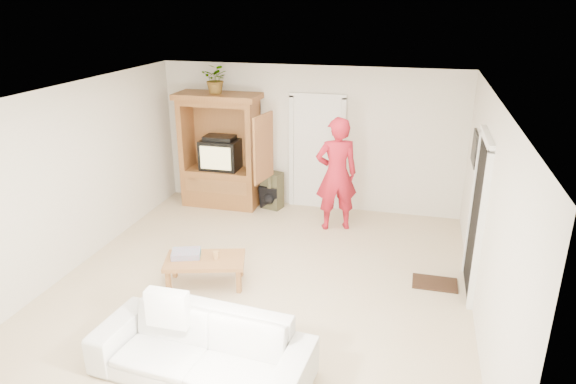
# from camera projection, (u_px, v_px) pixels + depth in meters

# --- Properties ---
(floor) EXTENTS (6.00, 6.00, 0.00)m
(floor) POSITION_uv_depth(u_px,v_px,m) (261.00, 284.00, 7.02)
(floor) COLOR tan
(floor) RESTS_ON ground
(ceiling) EXTENTS (6.00, 6.00, 0.00)m
(ceiling) POSITION_uv_depth(u_px,v_px,m) (258.00, 94.00, 6.11)
(ceiling) COLOR white
(ceiling) RESTS_ON floor
(wall_back) EXTENTS (5.50, 0.00, 5.50)m
(wall_back) POSITION_uv_depth(u_px,v_px,m) (309.00, 138.00, 9.29)
(wall_back) COLOR silver
(wall_back) RESTS_ON floor
(wall_front) EXTENTS (5.50, 0.00, 5.50)m
(wall_front) POSITION_uv_depth(u_px,v_px,m) (140.00, 333.00, 3.85)
(wall_front) COLOR silver
(wall_front) RESTS_ON floor
(wall_left) EXTENTS (0.00, 6.00, 6.00)m
(wall_left) POSITION_uv_depth(u_px,v_px,m) (73.00, 178.00, 7.21)
(wall_left) COLOR silver
(wall_left) RESTS_ON floor
(wall_right) EXTENTS (0.00, 6.00, 6.00)m
(wall_right) POSITION_uv_depth(u_px,v_px,m) (487.00, 217.00, 5.92)
(wall_right) COLOR silver
(wall_right) RESTS_ON floor
(armoire) EXTENTS (1.82, 1.14, 2.10)m
(armoire) POSITION_uv_depth(u_px,v_px,m) (222.00, 158.00, 9.49)
(armoire) COLOR brown
(armoire) RESTS_ON floor
(door_back) EXTENTS (0.85, 0.05, 2.04)m
(door_back) POSITION_uv_depth(u_px,v_px,m) (317.00, 154.00, 9.32)
(door_back) COLOR white
(door_back) RESTS_ON floor
(doorway_right) EXTENTS (0.05, 0.90, 2.04)m
(doorway_right) POSITION_uv_depth(u_px,v_px,m) (477.00, 219.00, 6.57)
(doorway_right) COLOR black
(doorway_right) RESTS_ON floor
(framed_picture) EXTENTS (0.03, 0.60, 0.48)m
(framed_picture) POSITION_uv_depth(u_px,v_px,m) (475.00, 148.00, 7.55)
(framed_picture) COLOR black
(framed_picture) RESTS_ON wall_right
(doormat) EXTENTS (0.60, 0.40, 0.02)m
(doormat) POSITION_uv_depth(u_px,v_px,m) (435.00, 283.00, 7.02)
(doormat) COLOR #382316
(doormat) RESTS_ON floor
(plant) EXTENTS (0.48, 0.42, 0.51)m
(plant) POSITION_uv_depth(u_px,v_px,m) (216.00, 79.00, 8.96)
(plant) COLOR #4C7238
(plant) RESTS_ON armoire
(man) EXTENTS (0.82, 0.68, 1.92)m
(man) POSITION_uv_depth(u_px,v_px,m) (336.00, 174.00, 8.43)
(man) COLOR #AB1626
(man) RESTS_ON floor
(sofa) EXTENTS (2.31, 1.07, 0.65)m
(sofa) POSITION_uv_depth(u_px,v_px,m) (202.00, 348.00, 5.21)
(sofa) COLOR silver
(sofa) RESTS_ON floor
(coffee_table) EXTENTS (1.18, 0.85, 0.39)m
(coffee_table) POSITION_uv_depth(u_px,v_px,m) (205.00, 262.00, 6.90)
(coffee_table) COLOR #976134
(coffee_table) RESTS_ON floor
(towel) EXTENTS (0.45, 0.39, 0.08)m
(towel) POSITION_uv_depth(u_px,v_px,m) (186.00, 254.00, 6.93)
(towel) COLOR #C84266
(towel) RESTS_ON coffee_table
(candle) EXTENTS (0.08, 0.08, 0.10)m
(candle) POSITION_uv_depth(u_px,v_px,m) (216.00, 255.00, 6.87)
(candle) COLOR tan
(candle) RESTS_ON coffee_table
(backpack_black) EXTENTS (0.39, 0.27, 0.45)m
(backpack_black) POSITION_uv_depth(u_px,v_px,m) (271.00, 197.00, 9.51)
(backpack_black) COLOR black
(backpack_black) RESTS_ON floor
(backpack_olive) EXTENTS (0.42, 0.35, 0.69)m
(backpack_olive) POSITION_uv_depth(u_px,v_px,m) (272.00, 190.00, 9.49)
(backpack_olive) COLOR #47442B
(backpack_olive) RESTS_ON floor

